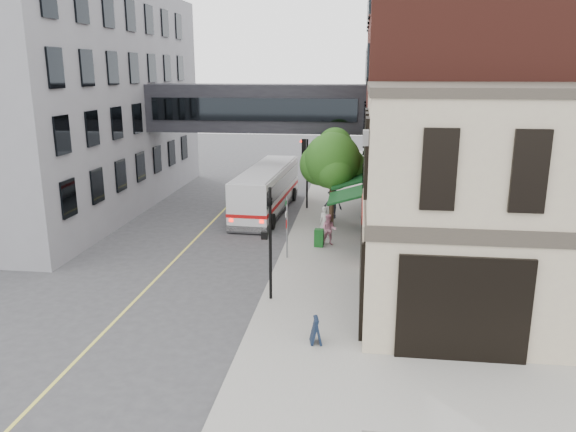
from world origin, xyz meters
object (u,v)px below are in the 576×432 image
(newspaper_box, at_px, (319,238))
(pedestrian_c, at_px, (333,204))
(bus, at_px, (267,188))
(pedestrian_a, at_px, (325,222))
(sandwich_board, at_px, (316,330))
(pedestrian_b, at_px, (329,230))

(newspaper_box, bearing_deg, pedestrian_c, 90.55)
(bus, bearing_deg, pedestrian_c, -19.46)
(pedestrian_a, relative_size, pedestrian_c, 0.90)
(pedestrian_a, bearing_deg, sandwich_board, -108.25)
(pedestrian_b, xyz_separation_m, pedestrian_c, (-0.07, 5.37, 0.10))
(bus, distance_m, pedestrian_c, 4.61)
(bus, bearing_deg, newspaper_box, -61.63)
(pedestrian_b, height_order, newspaper_box, pedestrian_b)
(sandwich_board, bearing_deg, pedestrian_a, 81.56)
(pedestrian_a, xyz_separation_m, sandwich_board, (0.50, -12.27, -0.37))
(pedestrian_a, bearing_deg, newspaper_box, -116.14)
(pedestrian_a, xyz_separation_m, pedestrian_c, (0.23, 3.90, 0.09))
(bus, bearing_deg, pedestrian_a, -53.00)
(pedestrian_a, height_order, pedestrian_c, pedestrian_c)
(pedestrian_b, distance_m, pedestrian_c, 5.37)
(pedestrian_b, distance_m, sandwich_board, 10.81)
(bus, distance_m, sandwich_board, 18.31)
(pedestrian_a, height_order, sandwich_board, pedestrian_a)
(pedestrian_b, height_order, pedestrian_c, pedestrian_c)
(newspaper_box, bearing_deg, pedestrian_a, 89.08)
(pedestrian_c, bearing_deg, pedestrian_b, -68.69)
(pedestrian_a, distance_m, newspaper_box, 1.86)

